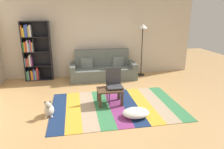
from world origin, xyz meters
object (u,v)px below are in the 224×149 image
at_px(coffee_table, 110,92).
at_px(dog, 49,109).
at_px(tv_remote, 111,89).
at_px(bookshelf, 34,53).
at_px(folding_chair, 114,82).
at_px(standing_lamp, 143,33).
at_px(couch, 103,69).
at_px(pouf, 136,113).

relative_size(coffee_table, dog, 1.58).
distance_m(dog, tv_remote, 1.53).
distance_m(bookshelf, folding_chair, 3.22).
distance_m(dog, standing_lamp, 4.24).
distance_m(coffee_table, standing_lamp, 3.00).
relative_size(dog, standing_lamp, 0.21).
height_order(coffee_table, tv_remote, tv_remote).
bearing_deg(couch, pouf, -83.55).
height_order(couch, bookshelf, bookshelf).
relative_size(dog, folding_chair, 0.44).
bearing_deg(tv_remote, dog, -136.53).
height_order(couch, tv_remote, couch).
relative_size(tv_remote, folding_chair, 0.17).
height_order(coffee_table, standing_lamp, standing_lamp).
bearing_deg(pouf, bookshelf, 129.61).
distance_m(coffee_table, folding_chair, 0.29).
height_order(dog, standing_lamp, standing_lamp).
bearing_deg(coffee_table, bookshelf, 132.35).
bearing_deg(coffee_table, tv_remote, -74.69).
bearing_deg(dog, tv_remote, 12.10).
bearing_deg(folding_chair, pouf, -51.72).
distance_m(pouf, folding_chair, 1.07).
distance_m(pouf, standing_lamp, 3.54).
distance_m(dog, folding_chair, 1.72).
height_order(coffee_table, dog, coffee_table).
bearing_deg(folding_chair, tv_remote, -101.09).
bearing_deg(couch, tv_remote, -92.98).
relative_size(bookshelf, dog, 4.97).
relative_size(bookshelf, tv_remote, 13.18).
height_order(dog, tv_remote, tv_remote).
xyz_separation_m(bookshelf, standing_lamp, (3.73, -0.12, 0.60)).
bearing_deg(bookshelf, pouf, -50.39).
xyz_separation_m(bookshelf, tv_remote, (2.17, -2.43, -0.53)).
bearing_deg(standing_lamp, bookshelf, 178.11).
xyz_separation_m(couch, folding_chair, (0.01, -1.94, 0.20)).
xyz_separation_m(coffee_table, tv_remote, (0.02, -0.06, 0.09)).
height_order(standing_lamp, tv_remote, standing_lamp).
distance_m(bookshelf, tv_remote, 3.30).
xyz_separation_m(pouf, dog, (-1.91, 0.41, 0.06)).
distance_m(bookshelf, dog, 2.94).
xyz_separation_m(couch, standing_lamp, (1.44, 0.16, 1.21)).
height_order(tv_remote, folding_chair, folding_chair).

